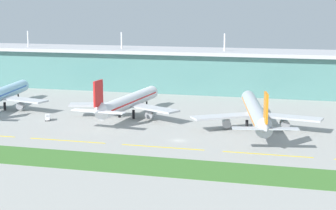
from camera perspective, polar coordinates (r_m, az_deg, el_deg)
ground_plane at (r=185.41m, az=1.10°, el=-3.79°), size 600.00×600.00×0.00m
terminal_building at (r=286.38m, az=6.13°, el=3.61°), size 288.00×34.00×31.33m
airliner_near_middle at (r=222.24m, az=-4.29°, el=0.31°), size 48.57×61.14×18.90m
airliner_far_middle at (r=204.11m, az=9.25°, el=-0.73°), size 47.88×71.49×18.90m
taxiway_stripe_mid_west at (r=188.45m, az=-10.64°, el=-3.73°), size 28.00×0.70×0.04m
taxiway_stripe_centre at (r=176.91m, az=-0.60°, el=-4.50°), size 28.00×0.70×0.04m
taxiway_stripe_mid_east at (r=171.44m, az=10.48°, el=-5.18°), size 28.00×0.70×0.04m
grass_verge at (r=156.93m, az=-1.54°, el=-6.48°), size 300.00×18.00×0.10m
baggage_cart at (r=221.92m, az=-12.66°, el=-1.30°), size 3.26×4.02×2.48m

